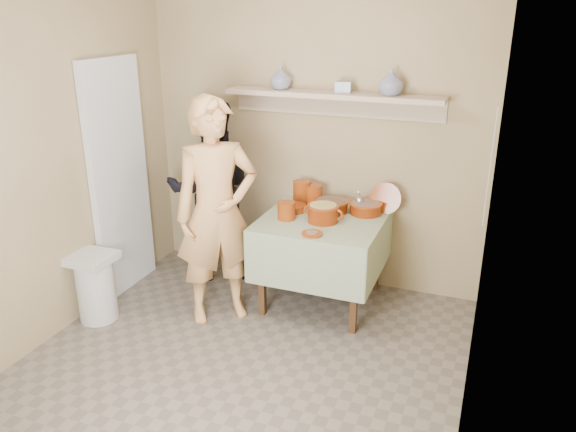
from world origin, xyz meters
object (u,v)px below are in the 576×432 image
at_px(person_cook, 217,213).
at_px(serving_table, 323,232).
at_px(person_helper, 211,190).
at_px(cazuela_rice, 323,212).
at_px(trash_bin, 96,287).

bearing_deg(person_cook, serving_table, -4.45).
height_order(person_cook, person_helper, person_cook).
height_order(serving_table, cazuela_rice, cazuela_rice).
bearing_deg(cazuela_rice, trash_bin, -152.62).
bearing_deg(cazuela_rice, serving_table, 106.98).
distance_m(person_cook, trash_bin, 1.16).
relative_size(person_helper, serving_table, 1.69).
relative_size(person_cook, person_helper, 1.09).
bearing_deg(trash_bin, person_cook, 24.22).
distance_m(person_cook, person_helper, 0.80).
relative_size(serving_table, cazuela_rice, 2.95).
bearing_deg(serving_table, person_cook, -143.53).
xyz_separation_m(person_cook, trash_bin, (-0.90, -0.40, -0.61)).
distance_m(person_cook, cazuela_rice, 0.84).
xyz_separation_m(serving_table, trash_bin, (-1.59, -0.92, -0.36)).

